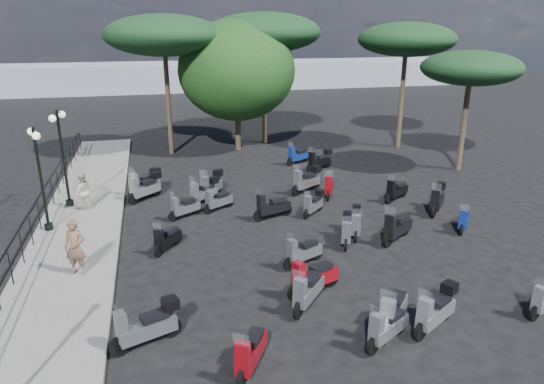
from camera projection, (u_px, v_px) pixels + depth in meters
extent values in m
plane|color=black|center=(271.00, 251.00, 16.34)|extent=(120.00, 120.00, 0.00)
cube|color=slate|center=(78.00, 233.00, 17.57)|extent=(3.00, 30.00, 0.15)
cylinder|color=black|center=(10.00, 267.00, 13.75)|extent=(0.04, 0.04, 1.10)
cylinder|color=black|center=(22.00, 247.00, 15.01)|extent=(0.04, 0.04, 1.10)
cylinder|color=black|center=(31.00, 230.00, 16.26)|extent=(0.04, 0.04, 1.10)
cylinder|color=black|center=(39.00, 215.00, 17.52)|extent=(0.04, 0.04, 1.10)
cylinder|color=black|center=(46.00, 202.00, 18.77)|extent=(0.04, 0.04, 1.10)
cylinder|color=black|center=(52.00, 191.00, 20.03)|extent=(0.04, 0.04, 1.10)
cylinder|color=black|center=(58.00, 182.00, 21.28)|extent=(0.04, 0.04, 1.10)
cylinder|color=black|center=(62.00, 173.00, 22.53)|extent=(0.04, 0.04, 1.10)
cylinder|color=black|center=(67.00, 165.00, 23.79)|extent=(0.04, 0.04, 1.10)
cylinder|color=black|center=(71.00, 158.00, 25.04)|extent=(0.04, 0.04, 1.10)
cylinder|color=black|center=(74.00, 152.00, 26.30)|extent=(0.04, 0.04, 1.10)
cylinder|color=black|center=(77.00, 146.00, 27.55)|extent=(0.04, 0.04, 1.10)
cylinder|color=black|center=(80.00, 141.00, 28.81)|extent=(0.04, 0.04, 1.10)
cube|color=black|center=(33.00, 208.00, 16.72)|extent=(0.04, 26.00, 0.04)
cube|color=black|center=(35.00, 222.00, 16.89)|extent=(0.04, 26.00, 0.04)
cylinder|color=black|center=(49.00, 227.00, 17.63)|extent=(0.30, 0.30, 0.23)
cylinder|color=black|center=(41.00, 180.00, 17.05)|extent=(0.10, 0.10, 3.79)
cylinder|color=black|center=(33.00, 131.00, 16.48)|extent=(0.34, 0.81, 0.04)
sphere|color=white|center=(31.00, 132.00, 16.84)|extent=(0.27, 0.27, 0.27)
sphere|color=white|center=(36.00, 136.00, 16.18)|extent=(0.27, 0.27, 0.27)
cylinder|color=black|center=(70.00, 203.00, 20.00)|extent=(0.32, 0.32, 0.24)
cylinder|color=black|center=(63.00, 159.00, 19.40)|extent=(0.11, 0.11, 3.95)
cylinder|color=black|center=(57.00, 114.00, 18.80)|extent=(0.25, 0.87, 0.04)
sphere|color=white|center=(62.00, 114.00, 19.25)|extent=(0.28, 0.28, 0.28)
sphere|color=white|center=(52.00, 118.00, 18.41)|extent=(0.28, 0.28, 0.28)
imported|color=brown|center=(75.00, 248.00, 14.25)|extent=(0.72, 0.58, 1.73)
imported|color=beige|center=(83.00, 191.00, 19.44)|extent=(0.83, 0.71, 1.49)
cylinder|color=black|center=(242.00, 378.00, 10.09)|extent=(0.33, 0.46, 0.48)
cylinder|color=black|center=(259.00, 344.00, 11.18)|extent=(0.33, 0.46, 0.48)
cube|color=maroon|center=(252.00, 352.00, 10.62)|extent=(0.95, 1.29, 0.34)
cube|color=black|center=(254.00, 337.00, 10.69)|extent=(0.56, 0.67, 0.14)
cube|color=maroon|center=(243.00, 358.00, 10.02)|extent=(0.37, 0.34, 0.70)
plane|color=white|center=(241.00, 341.00, 9.82)|extent=(0.37, 0.26, 0.37)
cylinder|color=black|center=(120.00, 346.00, 11.08)|extent=(0.51, 0.28, 0.51)
cylinder|color=black|center=(171.00, 328.00, 11.76)|extent=(0.51, 0.28, 0.51)
cube|color=#54585C|center=(148.00, 329.00, 11.38)|extent=(1.41, 0.81, 0.36)
cube|color=black|center=(154.00, 316.00, 11.38)|extent=(0.70, 0.52, 0.15)
cube|color=#54585C|center=(121.00, 327.00, 10.97)|extent=(0.33, 0.38, 0.74)
plane|color=white|center=(116.00, 310.00, 10.78)|extent=(0.22, 0.40, 0.39)
cube|color=black|center=(170.00, 303.00, 11.55)|extent=(0.45, 0.44, 0.27)
cylinder|color=black|center=(159.00, 251.00, 15.84)|extent=(0.33, 0.40, 0.43)
cylinder|color=black|center=(177.00, 238.00, 16.79)|extent=(0.33, 0.40, 0.43)
cube|color=black|center=(169.00, 239.00, 16.30)|extent=(0.95, 1.12, 0.31)
cube|color=black|center=(171.00, 231.00, 16.35)|extent=(0.54, 0.60, 0.13)
cube|color=black|center=(159.00, 238.00, 15.77)|extent=(0.34, 0.32, 0.63)
plane|color=white|center=(157.00, 228.00, 15.59)|extent=(0.32, 0.26, 0.34)
cylinder|color=black|center=(133.00, 199.00, 20.47)|extent=(0.46, 0.43, 0.53)
cylinder|color=black|center=(156.00, 190.00, 21.51)|extent=(0.46, 0.43, 0.53)
cube|color=#94969C|center=(146.00, 190.00, 20.97)|extent=(1.31, 1.23, 0.37)
cube|color=black|center=(148.00, 182.00, 21.02)|extent=(0.71, 0.69, 0.15)
cube|color=#94969C|center=(134.00, 187.00, 20.38)|extent=(0.40, 0.41, 0.77)
plane|color=white|center=(131.00, 176.00, 20.17)|extent=(0.34, 0.37, 0.41)
cube|color=black|center=(156.00, 175.00, 21.30)|extent=(0.51, 0.51, 0.29)
cylinder|color=black|center=(204.00, 197.00, 20.71)|extent=(0.39, 0.49, 0.52)
cylinder|color=black|center=(218.00, 188.00, 21.86)|extent=(0.39, 0.49, 0.52)
cube|color=#54585C|center=(212.00, 188.00, 21.27)|extent=(1.11, 1.37, 0.37)
cube|color=black|center=(214.00, 180.00, 21.33)|extent=(0.64, 0.72, 0.15)
cube|color=#54585C|center=(205.00, 185.00, 20.62)|extent=(0.40, 0.38, 0.76)
plane|color=white|center=(203.00, 175.00, 20.41)|extent=(0.39, 0.31, 0.40)
cube|color=black|center=(218.00, 173.00, 21.65)|extent=(0.50, 0.50, 0.28)
cylinder|color=black|center=(373.00, 346.00, 11.13)|extent=(0.45, 0.32, 0.47)
cylinder|color=black|center=(400.00, 325.00, 11.91)|extent=(0.45, 0.32, 0.47)
cube|color=#9FA4AA|center=(389.00, 328.00, 11.50)|extent=(1.26, 0.93, 0.33)
cube|color=black|center=(393.00, 315.00, 11.52)|extent=(0.65, 0.55, 0.14)
cube|color=#9FA4AA|center=(376.00, 328.00, 11.04)|extent=(0.33, 0.36, 0.68)
plane|color=white|center=(376.00, 312.00, 10.85)|extent=(0.26, 0.36, 0.36)
cylinder|color=black|center=(298.00, 310.00, 12.51)|extent=(0.41, 0.45, 0.50)
cylinder|color=black|center=(317.00, 288.00, 13.56)|extent=(0.41, 0.45, 0.50)
cube|color=#9FA4AA|center=(309.00, 291.00, 13.02)|extent=(1.16, 1.25, 0.36)
cube|color=black|center=(312.00, 279.00, 13.07)|extent=(0.65, 0.68, 0.15)
cube|color=#9FA4AA|center=(300.00, 292.00, 12.42)|extent=(0.39, 0.38, 0.73)
plane|color=white|center=(299.00, 277.00, 12.21)|extent=(0.35, 0.32, 0.39)
cylinder|color=black|center=(290.00, 264.00, 14.96)|extent=(0.46, 0.28, 0.46)
cylinder|color=black|center=(317.00, 253.00, 15.65)|extent=(0.46, 0.28, 0.46)
cube|color=#54585C|center=(305.00, 253.00, 15.28)|extent=(1.27, 0.83, 0.33)
cube|color=black|center=(309.00, 244.00, 15.29)|extent=(0.65, 0.51, 0.13)
cube|color=#54585C|center=(292.00, 250.00, 14.86)|extent=(0.31, 0.35, 0.67)
plane|color=white|center=(291.00, 238.00, 14.68)|extent=(0.22, 0.36, 0.36)
cylinder|color=black|center=(208.00, 209.00, 19.45)|extent=(0.42, 0.31, 0.44)
cylinder|color=black|center=(229.00, 202.00, 20.20)|extent=(0.42, 0.31, 0.44)
cube|color=#54585C|center=(220.00, 201.00, 19.80)|extent=(1.18, 0.89, 0.31)
cube|color=black|center=(222.00, 195.00, 19.83)|extent=(0.61, 0.52, 0.13)
cube|color=#54585C|center=(209.00, 199.00, 19.37)|extent=(0.32, 0.34, 0.64)
plane|color=white|center=(208.00, 189.00, 19.19)|extent=(0.24, 0.34, 0.34)
cylinder|color=black|center=(194.00, 202.00, 20.17)|extent=(0.43, 0.38, 0.48)
cylinder|color=black|center=(213.00, 194.00, 21.08)|extent=(0.43, 0.38, 0.48)
cube|color=#9FA4AA|center=(204.00, 194.00, 20.60)|extent=(1.22, 1.08, 0.34)
cube|color=black|center=(207.00, 186.00, 20.64)|extent=(0.65, 0.61, 0.14)
cube|color=#9FA4AA|center=(194.00, 191.00, 20.08)|extent=(0.36, 0.37, 0.70)
plane|color=white|center=(193.00, 181.00, 19.89)|extent=(0.30, 0.34, 0.37)
cube|color=black|center=(213.00, 180.00, 20.88)|extent=(0.47, 0.46, 0.26)
cylinder|color=black|center=(385.00, 335.00, 11.48)|extent=(0.43, 0.46, 0.52)
cylinder|color=black|center=(399.00, 308.00, 12.57)|extent=(0.43, 0.46, 0.52)
cube|color=#94969C|center=(393.00, 313.00, 12.01)|extent=(1.23, 1.30, 0.37)
cube|color=black|center=(396.00, 298.00, 12.07)|extent=(0.68, 0.71, 0.15)
cube|color=#94969C|center=(387.00, 314.00, 11.39)|extent=(0.40, 0.40, 0.77)
plane|color=white|center=(388.00, 298.00, 11.18)|extent=(0.36, 0.34, 0.41)
cylinder|color=black|center=(296.00, 292.00, 13.30)|extent=(0.53, 0.30, 0.53)
cylinder|color=black|center=(331.00, 278.00, 14.03)|extent=(0.53, 0.30, 0.53)
cube|color=maroon|center=(316.00, 278.00, 13.63)|extent=(1.46, 0.87, 0.37)
cube|color=black|center=(321.00, 267.00, 13.64)|extent=(0.73, 0.55, 0.15)
cube|color=maroon|center=(298.00, 275.00, 13.19)|extent=(0.35, 0.39, 0.77)
plane|color=white|center=(297.00, 259.00, 12.99)|extent=(0.23, 0.42, 0.41)
cylinder|color=black|center=(307.00, 214.00, 18.97)|extent=(0.37, 0.35, 0.42)
cylinder|color=black|center=(319.00, 206.00, 19.81)|extent=(0.37, 0.35, 0.42)
cube|color=#54585C|center=(314.00, 206.00, 19.38)|extent=(1.04, 1.00, 0.30)
cube|color=black|center=(316.00, 199.00, 19.42)|extent=(0.57, 0.56, 0.12)
cube|color=#54585C|center=(308.00, 204.00, 18.90)|extent=(0.32, 0.33, 0.62)
plane|color=white|center=(307.00, 194.00, 18.72)|extent=(0.28, 0.29, 0.33)
cube|color=black|center=(320.00, 193.00, 19.64)|extent=(0.41, 0.41, 0.23)
cylinder|color=black|center=(259.00, 216.00, 18.70)|extent=(0.50, 0.25, 0.49)
cylinder|color=black|center=(286.00, 209.00, 19.32)|extent=(0.50, 0.25, 0.49)
cube|color=black|center=(274.00, 208.00, 18.97)|extent=(1.38, 0.75, 0.35)
cube|color=black|center=(278.00, 200.00, 18.97)|extent=(0.68, 0.49, 0.14)
cube|color=black|center=(261.00, 204.00, 18.58)|extent=(0.31, 0.36, 0.72)
plane|color=white|center=(260.00, 193.00, 18.40)|extent=(0.20, 0.40, 0.38)
cylinder|color=black|center=(296.00, 190.00, 21.50)|extent=(0.51, 0.37, 0.53)
cylinder|color=black|center=(315.00, 184.00, 22.40)|extent=(0.51, 0.37, 0.53)
cube|color=#9FA4AA|center=(307.00, 182.00, 21.92)|extent=(1.42, 1.07, 0.38)
cube|color=black|center=(310.00, 175.00, 21.95)|extent=(0.74, 0.63, 0.15)
cube|color=#9FA4AA|center=(298.00, 179.00, 21.40)|extent=(0.38, 0.41, 0.77)
plane|color=white|center=(297.00, 168.00, 21.19)|extent=(0.30, 0.40, 0.41)
cube|color=black|center=(316.00, 169.00, 22.18)|extent=(0.51, 0.50, 0.29)
cylinder|color=black|center=(421.00, 331.00, 11.63)|extent=(0.49, 0.34, 0.50)
cylinder|color=black|center=(446.00, 311.00, 12.45)|extent=(0.49, 0.34, 0.50)
cube|color=#94969C|center=(436.00, 313.00, 12.01)|extent=(1.36, 0.99, 0.36)
cube|color=black|center=(441.00, 300.00, 12.03)|extent=(0.70, 0.59, 0.15)
cube|color=#94969C|center=(425.00, 313.00, 11.52)|extent=(0.36, 0.39, 0.73)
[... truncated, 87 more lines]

